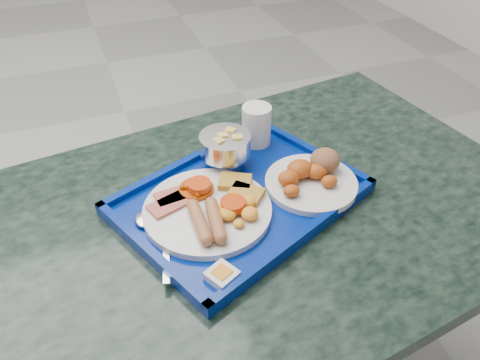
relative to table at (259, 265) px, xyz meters
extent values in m
cylinder|color=slate|center=(0.00, 0.00, -0.17)|extent=(0.10, 0.10, 0.62)
cube|color=black|center=(0.00, 0.00, 0.16)|extent=(1.19, 0.88, 0.04)
cube|color=navy|center=(-0.04, 0.02, 0.18)|extent=(0.54, 0.47, 0.01)
cube|color=navy|center=(-0.10, 0.16, 0.20)|extent=(0.41, 0.19, 0.01)
cube|color=navy|center=(0.02, -0.12, 0.20)|extent=(0.41, 0.19, 0.01)
cube|color=navy|center=(0.16, 0.11, 0.20)|extent=(0.14, 0.31, 0.01)
cube|color=navy|center=(-0.23, -0.06, 0.20)|extent=(0.14, 0.31, 0.01)
cylinder|color=silver|center=(-0.11, 0.00, 0.20)|extent=(0.24, 0.24, 0.01)
cube|color=#D46255|center=(-0.15, 0.05, 0.21)|extent=(0.09, 0.05, 0.01)
cube|color=#D46255|center=(-0.17, 0.03, 0.21)|extent=(0.09, 0.07, 0.01)
cylinder|color=#BC4407|center=(-0.11, 0.05, 0.21)|extent=(0.07, 0.07, 0.01)
sphere|color=#BC4407|center=(-0.12, 0.03, 0.22)|extent=(0.01, 0.01, 0.01)
sphere|color=#BC4407|center=(-0.12, 0.07, 0.22)|extent=(0.01, 0.01, 0.01)
sphere|color=#BC4407|center=(-0.09, 0.06, 0.22)|extent=(0.01, 0.01, 0.01)
sphere|color=#BC4407|center=(-0.14, 0.06, 0.22)|extent=(0.01, 0.01, 0.01)
sphere|color=#BC4407|center=(-0.11, 0.04, 0.22)|extent=(0.01, 0.01, 0.01)
sphere|color=#BC4407|center=(-0.11, 0.04, 0.22)|extent=(0.01, 0.01, 0.01)
sphere|color=#BC4407|center=(-0.11, 0.05, 0.22)|extent=(0.01, 0.01, 0.01)
sphere|color=#BC4407|center=(-0.12, 0.03, 0.22)|extent=(0.01, 0.01, 0.01)
sphere|color=#BC4407|center=(-0.13, 0.06, 0.22)|extent=(0.01, 0.01, 0.01)
sphere|color=#BC4407|center=(-0.10, 0.05, 0.22)|extent=(0.01, 0.01, 0.01)
sphere|color=#BC4407|center=(-0.10, 0.04, 0.22)|extent=(0.01, 0.01, 0.01)
sphere|color=#BC4407|center=(-0.11, 0.05, 0.22)|extent=(0.01, 0.01, 0.01)
sphere|color=#BC4407|center=(-0.12, 0.04, 0.22)|extent=(0.01, 0.01, 0.01)
sphere|color=#BC4407|center=(-0.10, 0.05, 0.22)|extent=(0.01, 0.01, 0.01)
sphere|color=#BC4407|center=(-0.12, 0.08, 0.22)|extent=(0.01, 0.01, 0.01)
sphere|color=#BC4407|center=(-0.12, 0.03, 0.22)|extent=(0.01, 0.01, 0.01)
cube|color=gold|center=(-0.04, 0.04, 0.21)|extent=(0.08, 0.07, 0.01)
cube|color=gold|center=(-0.03, 0.00, 0.21)|extent=(0.08, 0.08, 0.01)
cylinder|color=brown|center=(-0.14, -0.05, 0.22)|extent=(0.03, 0.09, 0.02)
cylinder|color=brown|center=(-0.11, -0.05, 0.22)|extent=(0.04, 0.09, 0.02)
ellipsoid|color=#FF9D2A|center=(-0.08, -0.03, 0.21)|extent=(0.03, 0.03, 0.02)
ellipsoid|color=#FF9D2A|center=(-0.04, -0.02, 0.21)|extent=(0.03, 0.03, 0.02)
ellipsoid|color=#FF9D2A|center=(-0.08, -0.03, 0.21)|extent=(0.03, 0.03, 0.02)
ellipsoid|color=#FF9D2A|center=(-0.08, -0.04, 0.22)|extent=(0.03, 0.03, 0.02)
ellipsoid|color=#FF9D2A|center=(-0.09, -0.04, 0.21)|extent=(0.03, 0.03, 0.02)
ellipsoid|color=#FF9D2A|center=(-0.07, -0.07, 0.21)|extent=(0.02, 0.02, 0.01)
ellipsoid|color=#FF9D2A|center=(-0.06, -0.02, 0.21)|extent=(0.02, 0.02, 0.01)
ellipsoid|color=#FF9D2A|center=(-0.06, -0.02, 0.21)|extent=(0.03, 0.03, 0.02)
ellipsoid|color=#FF9D2A|center=(-0.05, -0.01, 0.21)|extent=(0.03, 0.03, 0.02)
ellipsoid|color=#FF9D2A|center=(-0.04, -0.02, 0.21)|extent=(0.03, 0.03, 0.02)
ellipsoid|color=#FF9D2A|center=(-0.05, -0.05, 0.22)|extent=(0.03, 0.03, 0.02)
cylinder|color=#AA2404|center=(-0.11, 0.05, 0.22)|extent=(0.05, 0.05, 0.01)
cylinder|color=#AA2404|center=(-0.07, -0.03, 0.22)|extent=(0.05, 0.05, 0.01)
cylinder|color=silver|center=(0.11, 0.00, 0.20)|extent=(0.18, 0.18, 0.01)
ellipsoid|color=#BD5016|center=(0.13, -0.02, 0.22)|extent=(0.03, 0.03, 0.02)
ellipsoid|color=#BD5016|center=(0.12, 0.01, 0.22)|extent=(0.04, 0.04, 0.03)
ellipsoid|color=#BD5016|center=(0.09, 0.02, 0.22)|extent=(0.05, 0.05, 0.04)
ellipsoid|color=#BD5016|center=(0.06, 0.01, 0.22)|extent=(0.04, 0.04, 0.03)
ellipsoid|color=#BD5016|center=(0.05, -0.02, 0.22)|extent=(0.03, 0.03, 0.02)
ellipsoid|color=brown|center=(0.15, 0.02, 0.23)|extent=(0.06, 0.06, 0.05)
cylinder|color=silver|center=(-0.03, 0.13, 0.19)|extent=(0.07, 0.07, 0.01)
cylinder|color=silver|center=(-0.03, 0.13, 0.21)|extent=(0.02, 0.02, 0.02)
cylinder|color=silver|center=(-0.03, 0.13, 0.24)|extent=(0.11, 0.11, 0.04)
cube|color=#FDD260|center=(-0.01, 0.15, 0.26)|extent=(0.03, 0.03, 0.02)
cube|color=#FDD260|center=(-0.03, 0.13, 0.26)|extent=(0.02, 0.02, 0.02)
cube|color=#FDD260|center=(-0.04, 0.12, 0.26)|extent=(0.02, 0.03, 0.02)
cube|color=#FDD260|center=(-0.01, 0.12, 0.26)|extent=(0.02, 0.02, 0.02)
cylinder|color=silver|center=(0.06, 0.18, 0.24)|extent=(0.06, 0.06, 0.09)
cylinder|color=orange|center=(0.06, 0.18, 0.28)|extent=(0.06, 0.06, 0.01)
cube|color=silver|center=(-0.20, -0.07, 0.19)|extent=(0.04, 0.14, 0.00)
ellipsoid|color=silver|center=(-0.23, 0.02, 0.20)|extent=(0.04, 0.05, 0.01)
cube|color=silver|center=(-0.23, -0.06, 0.19)|extent=(0.08, 0.17, 0.00)
cube|color=silver|center=(-0.13, -0.16, 0.20)|extent=(0.06, 0.06, 0.02)
cube|color=orange|center=(-0.13, -0.16, 0.21)|extent=(0.04, 0.04, 0.00)
camera|label=1|loc=(-0.28, -0.62, 0.78)|focal=35.00mm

